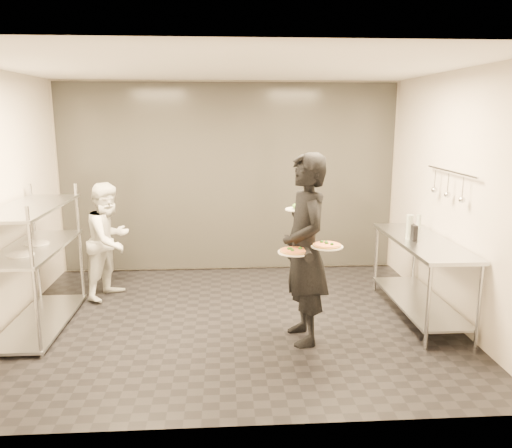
{
  "coord_description": "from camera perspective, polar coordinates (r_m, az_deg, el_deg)",
  "views": [
    {
      "loc": [
        -0.08,
        -5.37,
        2.31
      ],
      "look_at": [
        0.28,
        0.15,
        1.1
      ],
      "focal_mm": 35.0,
      "sensor_mm": 36.0,
      "label": 1
    }
  ],
  "objects": [
    {
      "name": "room_shell",
      "position": [
        6.61,
        -3.01,
        4.41
      ],
      "size": [
        5.0,
        4.0,
        2.8
      ],
      "color": "black",
      "rests_on": "ground"
    },
    {
      "name": "pass_rack",
      "position": [
        5.96,
        -23.97,
        -3.76
      ],
      "size": [
        0.6,
        1.6,
        1.5
      ],
      "color": "#AEB0B5",
      "rests_on": "ground"
    },
    {
      "name": "prep_counter",
      "position": [
        6.07,
        18.37,
        -4.44
      ],
      "size": [
        0.6,
        1.8,
        0.92
      ],
      "color": "#AEB0B5",
      "rests_on": "ground"
    },
    {
      "name": "utensil_rail",
      "position": [
        5.98,
        21.17,
        4.16
      ],
      "size": [
        0.07,
        1.2,
        0.31
      ],
      "color": "#AEB0B5",
      "rests_on": "room_shell"
    },
    {
      "name": "waiter",
      "position": [
        5.08,
        5.6,
        -2.93
      ],
      "size": [
        0.56,
        0.77,
        1.96
      ],
      "primitive_type": "imported",
      "rotation": [
        0.0,
        0.0,
        -1.43
      ],
      "color": "black",
      "rests_on": "ground"
    },
    {
      "name": "chef",
      "position": [
        6.64,
        -16.42,
        -1.81
      ],
      "size": [
        0.82,
        0.89,
        1.49
      ],
      "primitive_type": "imported",
      "rotation": [
        0.0,
        0.0,
        1.14
      ],
      "color": "white",
      "rests_on": "ground"
    },
    {
      "name": "pizza_plate_near",
      "position": [
        4.84,
        4.4,
        -3.12
      ],
      "size": [
        0.32,
        0.32,
        0.05
      ],
      "color": "silver",
      "rests_on": "waiter"
    },
    {
      "name": "pizza_plate_far",
      "position": [
        4.93,
        8.11,
        -2.45
      ],
      "size": [
        0.32,
        0.32,
        0.05
      ],
      "color": "silver",
      "rests_on": "waiter"
    },
    {
      "name": "salad_plate",
      "position": [
        5.29,
        4.82,
        1.88
      ],
      "size": [
        0.27,
        0.27,
        0.07
      ],
      "color": "silver",
      "rests_on": "waiter"
    },
    {
      "name": "pos_monitor",
      "position": [
        5.97,
        17.36,
        -0.81
      ],
      "size": [
        0.05,
        0.25,
        0.18
      ],
      "primitive_type": "cube",
      "rotation": [
        0.0,
        0.0,
        -0.0
      ],
      "color": "black",
      "rests_on": "prep_counter"
    },
    {
      "name": "bottle_green",
      "position": [
        5.96,
        17.13,
        -0.33
      ],
      "size": [
        0.08,
        0.08,
        0.28
      ],
      "primitive_type": "cylinder",
      "color": "#909D91",
      "rests_on": "prep_counter"
    },
    {
      "name": "bottle_clear",
      "position": [
        6.5,
        18.1,
        0.22
      ],
      "size": [
        0.06,
        0.06,
        0.19
      ],
      "primitive_type": "cylinder",
      "color": "#909D91",
      "rests_on": "prep_counter"
    },
    {
      "name": "bottle_dark",
      "position": [
        6.31,
        17.13,
        -0.07
      ],
      "size": [
        0.05,
        0.05,
        0.19
      ],
      "primitive_type": "cylinder",
      "color": "black",
      "rests_on": "prep_counter"
    }
  ]
}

